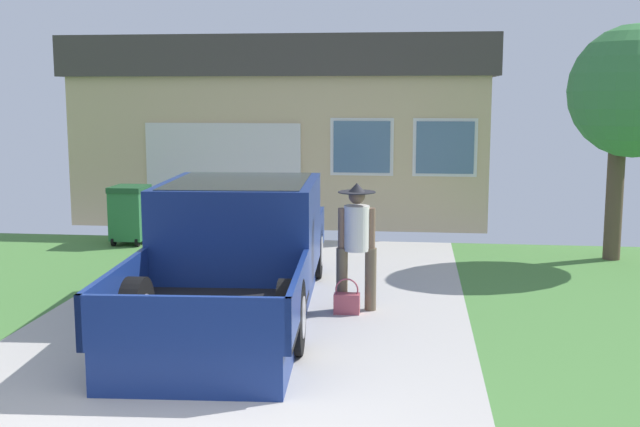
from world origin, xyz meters
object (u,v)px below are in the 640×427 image
Objects in this scene: person_with_hat at (357,238)px; wheeled_trash_bin at (130,212)px; handbag at (347,302)px; house_with_garage at (293,126)px; pickup_truck at (239,250)px; front_yard_tree at (639,91)px.

wheeled_trash_bin is at bearing -48.78° from person_with_hat.
house_with_garage is at bearing 102.81° from handbag.
house_with_garage is at bearing 90.46° from pickup_truck.
handbag is 0.42× the size of wheeled_trash_bin.
house_with_garage is 8.35× the size of wheeled_trash_bin.
person_with_hat is at bearing -4.61° from pickup_truck.
pickup_truck is 4.87m from wheeled_trash_bin.
house_with_garage reaches higher than person_with_hat.
pickup_truck reaches higher than handbag.
pickup_truck is 5.36× the size of wheeled_trash_bin.
front_yard_tree is (4.27, 3.52, 2.60)m from handbag.
person_with_hat is at bearing -42.10° from wheeled_trash_bin.
handbag is at bearing -77.19° from house_with_garage.
person_with_hat is 3.62× the size of handbag.
handbag is at bearing -44.01° from wheeled_trash_bin.
house_with_garage is at bearing -82.97° from person_with_hat.
front_yard_tree reaches higher than pickup_truck.
wheeled_trash_bin is at bearing 135.99° from handbag.
person_with_hat reaches higher than pickup_truck.
pickup_truck is 0.64× the size of house_with_garage.
wheeled_trash_bin is at bearing 175.92° from front_yard_tree.
person_with_hat reaches higher than wheeled_trash_bin.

